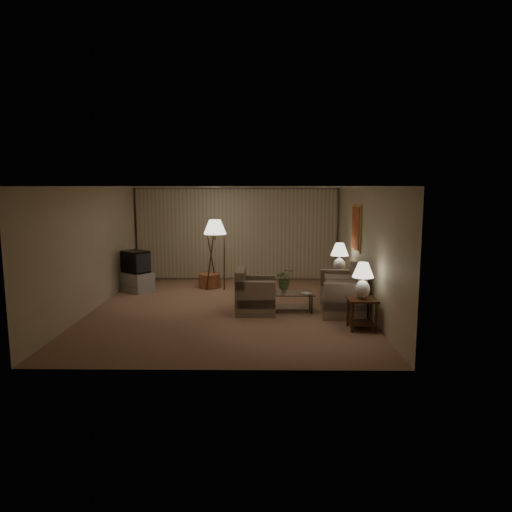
# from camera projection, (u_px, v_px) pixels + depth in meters

# --- Properties ---
(ground) EXTENTS (7.00, 7.00, 0.00)m
(ground) POSITION_uv_depth(u_px,v_px,m) (229.00, 309.00, 10.23)
(ground) COLOR #AA785E
(ground) RESTS_ON ground
(room_shell) EXTENTS (6.04, 7.02, 2.72)m
(room_shell) POSITION_uv_depth(u_px,v_px,m) (233.00, 226.00, 11.46)
(room_shell) COLOR beige
(room_shell) RESTS_ON ground
(sofa) EXTENTS (1.87, 1.16, 0.77)m
(sofa) POSITION_uv_depth(u_px,v_px,m) (342.00, 293.00, 10.03)
(sofa) COLOR #806E5B
(sofa) RESTS_ON ground
(armchair) EXTENTS (0.93, 0.88, 0.75)m
(armchair) POSITION_uv_depth(u_px,v_px,m) (256.00, 296.00, 9.86)
(armchair) COLOR #806E5B
(armchair) RESTS_ON ground
(side_table_near) EXTENTS (0.54, 0.54, 0.60)m
(side_table_near) POSITION_uv_depth(u_px,v_px,m) (362.00, 308.00, 8.69)
(side_table_near) COLOR #3A1C0F
(side_table_near) RESTS_ON ground
(side_table_far) EXTENTS (0.56, 0.47, 0.60)m
(side_table_far) POSITION_uv_depth(u_px,v_px,m) (339.00, 281.00, 11.26)
(side_table_far) COLOR #3A1C0F
(side_table_far) RESTS_ON ground
(table_lamp_near) EXTENTS (0.40, 0.40, 0.69)m
(table_lamp_near) POSITION_uv_depth(u_px,v_px,m) (363.00, 277.00, 8.60)
(table_lamp_near) COLOR silver
(table_lamp_near) RESTS_ON side_table_near
(table_lamp_far) EXTENTS (0.44, 0.44, 0.75)m
(table_lamp_far) POSITION_uv_depth(u_px,v_px,m) (340.00, 256.00, 11.17)
(table_lamp_far) COLOR silver
(table_lamp_far) RESTS_ON side_table_far
(coffee_table) EXTENTS (1.00, 0.54, 0.41)m
(coffee_table) POSITION_uv_depth(u_px,v_px,m) (291.00, 299.00, 9.96)
(coffee_table) COLOR silver
(coffee_table) RESTS_ON ground
(tv_cabinet) EXTENTS (1.41, 1.40, 0.50)m
(tv_cabinet) POSITION_uv_depth(u_px,v_px,m) (136.00, 282.00, 11.96)
(tv_cabinet) COLOR #AEADB0
(tv_cabinet) RESTS_ON ground
(crt_tv) EXTENTS (1.13, 1.13, 0.57)m
(crt_tv) POSITION_uv_depth(u_px,v_px,m) (136.00, 262.00, 11.88)
(crt_tv) COLOR black
(crt_tv) RESTS_ON tv_cabinet
(floor_lamp) EXTENTS (0.60, 0.60, 1.86)m
(floor_lamp) POSITION_uv_depth(u_px,v_px,m) (215.00, 253.00, 12.13)
(floor_lamp) COLOR #3A1C0F
(floor_lamp) RESTS_ON ground
(ottoman) EXTENTS (0.66, 0.66, 0.39)m
(ottoman) POSITION_uv_depth(u_px,v_px,m) (209.00, 280.00, 12.41)
(ottoman) COLOR #9B5234
(ottoman) RESTS_ON ground
(vase) EXTENTS (0.17, 0.17, 0.15)m
(vase) POSITION_uv_depth(u_px,v_px,m) (285.00, 290.00, 9.93)
(vase) COLOR white
(vase) RESTS_ON coffee_table
(flowers) EXTENTS (0.44, 0.40, 0.44)m
(flowers) POSITION_uv_depth(u_px,v_px,m) (285.00, 276.00, 9.88)
(flowers) COLOR #4F7534
(flowers) RESTS_ON vase
(book) EXTENTS (0.26, 0.28, 0.02)m
(book) POSITION_uv_depth(u_px,v_px,m) (303.00, 294.00, 9.83)
(book) COLOR olive
(book) RESTS_ON coffee_table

